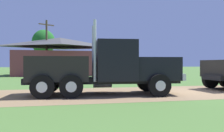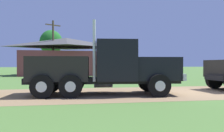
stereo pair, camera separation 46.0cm
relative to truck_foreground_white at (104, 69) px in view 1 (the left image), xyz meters
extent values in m
plane|color=#4C7332|center=(4.63, 0.23, -1.29)|extent=(200.00, 200.00, 0.00)
cube|color=#8B6F4D|center=(4.63, 0.23, -1.29)|extent=(120.00, 5.74, 0.01)
cube|color=black|center=(-0.07, 0.00, -0.57)|extent=(7.59, 2.17, 0.28)
cube|color=black|center=(2.58, -0.24, 0.00)|extent=(2.34, 2.17, 1.14)
cube|color=silver|center=(3.71, -0.34, -0.39)|extent=(0.35, 2.18, 0.32)
cube|color=black|center=(0.55, -0.06, 0.41)|extent=(2.08, 2.43, 1.96)
cube|color=#2D3D4C|center=(1.51, -0.14, 0.80)|extent=(0.21, 1.89, 0.86)
cylinder|color=silver|center=(-0.43, 0.93, 0.85)|extent=(0.14, 0.14, 2.85)
cylinder|color=silver|center=(-0.59, -0.86, 0.85)|extent=(0.14, 0.14, 2.85)
cylinder|color=silver|center=(0.08, 0.98, -0.79)|extent=(1.04, 0.61, 0.52)
cube|color=black|center=(-2.19, 0.18, 0.01)|extent=(3.01, 2.51, 1.16)
cylinder|color=black|center=(2.57, 0.90, -0.76)|extent=(1.08, 0.39, 1.06)
cylinder|color=silver|center=(2.58, 1.06, -0.76)|extent=(0.48, 0.08, 0.48)
cylinder|color=black|center=(2.37, -1.36, -0.76)|extent=(1.08, 0.39, 1.06)
cylinder|color=silver|center=(2.35, -1.52, -0.76)|extent=(0.48, 0.08, 0.48)
cylinder|color=black|center=(-2.70, 1.37, -0.76)|extent=(1.08, 0.39, 1.06)
cylinder|color=silver|center=(-2.69, 1.53, -0.76)|extent=(0.48, 0.08, 0.48)
cylinder|color=black|center=(-2.90, -0.89, -0.76)|extent=(1.08, 0.39, 1.06)
cylinder|color=silver|center=(-2.91, -1.05, -0.76)|extent=(0.48, 0.08, 0.48)
cylinder|color=black|center=(-1.46, 1.26, -0.76)|extent=(1.08, 0.39, 1.06)
cylinder|color=silver|center=(-1.44, 1.42, -0.76)|extent=(0.48, 0.08, 0.48)
cylinder|color=black|center=(-1.65, -1.00, -0.76)|extent=(1.08, 0.39, 1.06)
cylinder|color=silver|center=(-1.67, -1.16, -0.76)|extent=(0.48, 0.08, 0.48)
cylinder|color=black|center=(7.14, 1.62, -0.73)|extent=(1.13, 0.39, 1.11)
cylinder|color=silver|center=(7.13, 1.78, -0.73)|extent=(0.50, 0.08, 0.50)
cube|color=#264C8C|center=(3.90, 6.01, -0.15)|extent=(0.46, 0.41, 0.60)
sphere|color=#AE745B|center=(3.90, 6.01, 0.31)|extent=(0.23, 0.23, 0.23)
cylinder|color=black|center=(3.90, 6.01, 0.41)|extent=(0.24, 0.24, 0.06)
cube|color=#1E284C|center=(3.82, 6.05, -0.87)|extent=(0.23, 0.23, 0.84)
cube|color=#1E284C|center=(3.97, 5.97, -0.87)|extent=(0.23, 0.23, 0.84)
cylinder|color=#264C8C|center=(3.68, 6.13, -0.18)|extent=(0.10, 0.10, 0.57)
cylinder|color=#264C8C|center=(4.11, 5.89, -0.18)|extent=(0.10, 0.10, 0.57)
cube|color=brown|center=(-2.39, 21.23, 0.29)|extent=(11.97, 7.82, 3.16)
pyramid|color=#454545|center=(-2.39, 21.23, 3.18)|extent=(12.57, 8.21, 1.31)
cube|color=black|center=(-3.97, 17.47, -0.19)|extent=(1.80, 0.14, 2.20)
cylinder|color=brown|center=(-4.10, 20.28, 2.36)|extent=(0.26, 0.26, 7.29)
cube|color=brown|center=(-4.10, 20.28, 5.40)|extent=(1.90, 1.35, 0.14)
cylinder|color=#513823|center=(-5.35, 31.52, 0.58)|extent=(0.44, 0.44, 3.75)
ellipsoid|color=#1E6220|center=(-5.35, 31.52, 4.08)|extent=(4.06, 4.06, 4.47)
camera|label=1|loc=(-2.03, -11.41, 0.25)|focal=37.20mm
camera|label=2|loc=(-1.58, -11.50, 0.25)|focal=37.20mm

